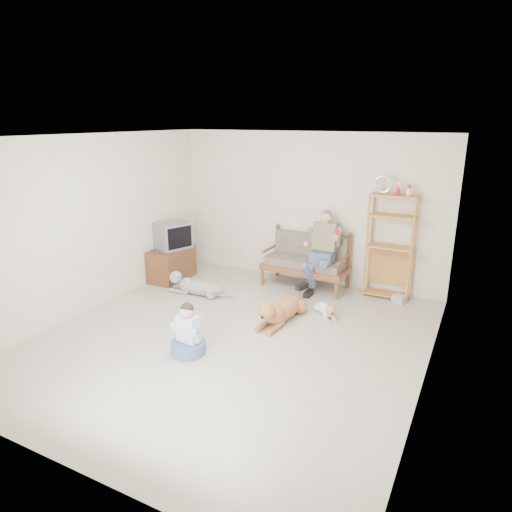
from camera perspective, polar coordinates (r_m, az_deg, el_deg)
The scene contains 17 objects.
floor at distance 6.40m, azimuth -3.00°, elevation -10.26°, with size 5.50×5.50×0.00m, color beige.
ceiling at distance 5.70m, azimuth -3.43°, elevation 14.68°, with size 5.50×5.50×0.00m, color white.
wall_back at distance 8.33m, azimuth 6.42°, elevation 5.94°, with size 5.00×5.00×0.00m, color beige.
wall_front at distance 3.93m, azimuth -24.05°, elevation -8.17°, with size 5.00×5.00×0.00m, color beige.
wall_left at distance 7.45m, azimuth -20.08°, elevation 3.72°, with size 5.50×5.50×0.00m, color beige.
wall_right at distance 5.16m, azimuth 21.53°, elevation -1.99°, with size 5.50×5.50×0.00m, color beige.
loveseat at distance 8.21m, azimuth 6.35°, elevation -0.44°, with size 1.52×0.73×0.95m.
man at distance 7.86m, azimuth 7.91°, elevation -0.02°, with size 0.54×0.77×1.25m.
etagere at distance 7.84m, azimuth 16.40°, elevation 1.26°, with size 0.78×0.34×2.04m.
book_stack at distance 7.88m, azimuth 17.44°, elevation -5.15°, with size 0.20×0.15×0.13m, color beige.
tv_stand at distance 8.68m, azimuth -10.49°, elevation -0.95°, with size 0.52×0.91×0.60m.
crt_tv at distance 8.54m, azimuth -10.35°, elevation 2.56°, with size 0.64×0.71×0.49m.
wall_outlet at distance 9.07m, azimuth -1.21°, elevation 0.13°, with size 0.12×0.02×0.08m, color white.
golden_retriever at distance 6.84m, azimuth 3.10°, elevation -6.79°, with size 0.42×1.39×0.42m.
shaggy_dog at distance 7.93m, azimuth -7.68°, elevation -3.70°, with size 1.24×0.38×0.37m.
terrier at distance 7.10m, azimuth 8.83°, elevation -6.67°, with size 0.47×0.53×0.25m.
child at distance 5.98m, azimuth -8.48°, elevation -9.78°, with size 0.44×0.44×0.70m.
Camera 1 is at (2.89, -4.91, 2.92)m, focal length 32.00 mm.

